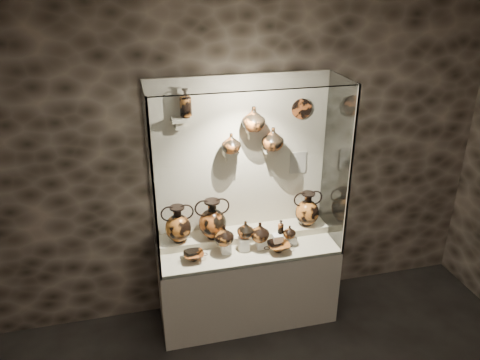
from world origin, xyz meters
name	(u,v)px	position (x,y,z in m)	size (l,w,h in m)	color
wall_back	(239,159)	(0.00, 2.50, 1.60)	(5.00, 0.02, 3.20)	black
plinth	(247,283)	(0.00, 2.18, 0.40)	(1.70, 0.60, 0.80)	beige
front_tier	(247,248)	(0.00, 2.18, 0.82)	(1.68, 0.58, 0.03)	beige
rear_tier	(243,235)	(0.00, 2.35, 0.85)	(1.70, 0.25, 0.10)	beige
back_panel	(239,159)	(0.00, 2.50, 1.60)	(1.70, 0.03, 1.60)	beige
glass_front	(257,186)	(0.00, 1.88, 1.60)	(1.70, 0.01, 1.60)	white
glass_left	(151,182)	(-0.85, 2.18, 1.60)	(0.01, 0.60, 1.60)	white
glass_right	(337,163)	(0.85, 2.18, 1.60)	(0.01, 0.60, 1.60)	white
glass_top	(249,82)	(0.00, 2.18, 2.40)	(1.70, 0.60, 0.01)	white
frame_post_left	(154,196)	(-0.84, 1.89, 1.60)	(0.02, 0.02, 1.60)	gray
frame_post_right	(350,176)	(0.84, 1.89, 1.60)	(0.02, 0.02, 1.60)	gray
pedestal_a	(226,248)	(-0.22, 2.13, 0.88)	(0.09, 0.09, 0.10)	silver
pedestal_b	(244,244)	(-0.05, 2.13, 0.90)	(0.09, 0.09, 0.13)	silver
pedestal_c	(261,243)	(0.12, 2.13, 0.88)	(0.09, 0.09, 0.09)	silver
pedestal_d	(277,240)	(0.28, 2.13, 0.89)	(0.09, 0.09, 0.12)	silver
pedestal_e	(291,240)	(0.42, 2.13, 0.87)	(0.09, 0.09, 0.08)	silver
bracket_ul	(180,120)	(-0.55, 2.42, 2.05)	(0.14, 0.12, 0.04)	beige
bracket_ca	(231,153)	(-0.10, 2.42, 1.70)	(0.14, 0.12, 0.04)	beige
bracket_cb	(252,130)	(0.10, 2.42, 1.90)	(0.10, 0.12, 0.04)	beige
bracket_cc	(270,149)	(0.28, 2.42, 1.70)	(0.14, 0.12, 0.04)	beige
amphora_left	(178,224)	(-0.63, 2.32, 1.08)	(0.29, 0.29, 0.36)	#A2581F
amphora_mid	(212,219)	(-0.31, 2.31, 1.10)	(0.32, 0.32, 0.39)	#A34F1C
amphora_right	(307,209)	(0.65, 2.33, 1.08)	(0.28, 0.28, 0.35)	#A2581F
jug_a	(224,235)	(-0.24, 2.12, 1.03)	(0.18, 0.18, 0.19)	#A2581F
jug_b	(245,229)	(-0.03, 2.14, 1.04)	(0.16, 0.16, 0.16)	#A34F1C
jug_c	(260,232)	(0.10, 2.11, 1.01)	(0.18, 0.18, 0.19)	#A2581F
jug_e	(289,232)	(0.39, 2.11, 0.97)	(0.12, 0.12, 0.13)	#A2581F
lekythos_small	(281,226)	(0.31, 2.15, 1.03)	(0.07, 0.07, 0.15)	#A34F1C
kylix_left	(194,256)	(-0.53, 2.07, 0.88)	(0.24, 0.20, 0.10)	#A34F1C
kylix_right	(278,246)	(0.26, 2.03, 0.88)	(0.27, 0.23, 0.11)	#A2581F
lekythos_tall	(185,102)	(-0.49, 2.41, 2.21)	(0.11, 0.11, 0.28)	#A2581F
ovoid_vase_a	(231,143)	(-0.10, 2.38, 1.81)	(0.18, 0.18, 0.18)	#A34F1C
ovoid_vase_b	(254,119)	(0.10, 2.37, 2.03)	(0.21, 0.21, 0.22)	#A34F1C
ovoid_vase_c	(273,139)	(0.28, 2.37, 1.82)	(0.20, 0.20, 0.21)	#A34F1C
wall_plate	(302,109)	(0.59, 2.47, 2.06)	(0.19, 0.19, 0.02)	#BD5725
info_placard	(298,163)	(0.58, 2.47, 1.52)	(0.16, 0.01, 0.22)	beige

